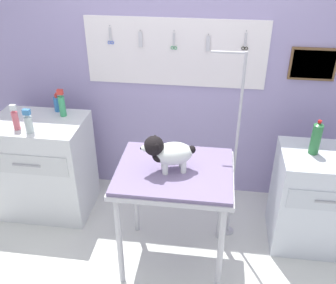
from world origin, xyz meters
The scene contains 12 objects.
ground centered at (0.00, 0.00, -0.02)m, with size 4.40×4.00×0.04m, color silver.
rear_wall_panel centered at (0.00, 1.28, 1.16)m, with size 4.00×0.09×2.30m.
grooming_table centered at (0.07, 0.27, 0.79)m, with size 0.85×0.69×0.88m.
grooming_arm centered at (0.51, 0.63, 0.77)m, with size 0.30×0.11×1.64m.
dog centered at (0.03, 0.25, 1.03)m, with size 0.38×0.24×0.28m.
counter_left centered at (-1.18, 0.76, 0.47)m, with size 0.80×0.58×0.93m.
cabinet_right centered at (1.21, 0.64, 0.43)m, with size 0.68×0.54×0.86m.
spray_bottle_short centered at (-1.14, 0.57, 1.02)m, with size 0.06×0.06×0.20m.
shampoo_bottle centered at (-1.27, 0.61, 1.02)m, with size 0.05×0.05×0.22m.
conditioner_bottle centered at (-1.07, 0.98, 1.00)m, with size 0.06×0.06×0.18m.
detangler_spray centered at (-0.98, 0.90, 1.04)m, with size 0.06×0.06×0.25m.
soda_bottle centered at (1.10, 0.66, 0.99)m, with size 0.08×0.08×0.28m.
Camera 1 is at (0.32, -1.95, 2.42)m, focal length 40.56 mm.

